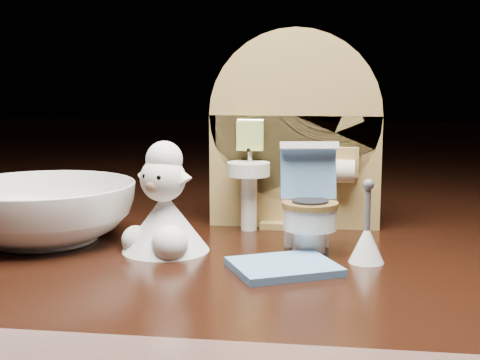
# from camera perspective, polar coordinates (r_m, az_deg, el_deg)

# --- Properties ---
(backdrop_panel) EXTENTS (0.13, 0.05, 0.15)m
(backdrop_panel) POSITION_cam_1_polar(r_m,az_deg,el_deg) (0.51, 4.61, 3.31)
(backdrop_panel) COLOR #A48547
(backdrop_panel) RESTS_ON ground
(toy_toilet) EXTENTS (0.04, 0.05, 0.07)m
(toy_toilet) POSITION_cam_1_polar(r_m,az_deg,el_deg) (0.45, 5.87, -2.63)
(toy_toilet) COLOR white
(toy_toilet) RESTS_ON ground
(bath_mat) EXTENTS (0.08, 0.07, 0.00)m
(bath_mat) POSITION_cam_1_polar(r_m,az_deg,el_deg) (0.40, 3.75, -7.40)
(bath_mat) COLOR #5B8ABD
(bath_mat) RESTS_ON ground
(toilet_brush) EXTENTS (0.02, 0.02, 0.05)m
(toilet_brush) POSITION_cam_1_polar(r_m,az_deg,el_deg) (0.43, 10.76, -5.11)
(toilet_brush) COLOR white
(toilet_brush) RESTS_ON ground
(plush_lamb) EXTENTS (0.06, 0.06, 0.08)m
(plush_lamb) POSITION_cam_1_polar(r_m,az_deg,el_deg) (0.45, -6.50, -2.80)
(plush_lamb) COLOR white
(plush_lamb) RESTS_ON ground
(ceramic_bowl) EXTENTS (0.16, 0.16, 0.04)m
(ceramic_bowl) POSITION_cam_1_polar(r_m,az_deg,el_deg) (0.49, -16.49, -2.63)
(ceramic_bowl) COLOR white
(ceramic_bowl) RESTS_ON ground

